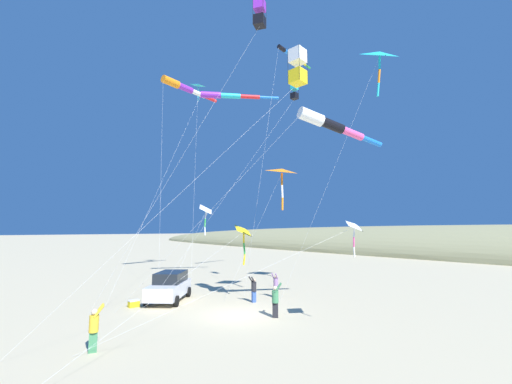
% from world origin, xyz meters
% --- Properties ---
extents(ground_plane, '(600.00, 600.00, 0.00)m').
position_xyz_m(ground_plane, '(0.00, 0.00, 0.00)').
color(ground_plane, '#C6B58C').
extents(dune_ridge_grassy, '(28.00, 240.00, 10.87)m').
position_xyz_m(dune_ridge_grassy, '(-55.00, 0.00, 0.00)').
color(dune_ridge_grassy, '#938E60').
rests_on(dune_ridge_grassy, ground_plane).
extents(parked_car, '(4.30, 4.39, 1.85)m').
position_xyz_m(parked_car, '(1.24, -5.79, 0.95)').
color(parked_car, silver).
rests_on(parked_car, ground_plane).
extents(cooler_box, '(0.62, 0.42, 0.42)m').
position_xyz_m(cooler_box, '(3.64, -5.61, 0.21)').
color(cooler_box, yellow).
rests_on(cooler_box, ground_plane).
extents(person_adult_flyer, '(0.60, 0.50, 1.78)m').
position_xyz_m(person_adult_flyer, '(7.49, 0.66, 0.97)').
color(person_adult_flyer, '#3D7F51').
rests_on(person_adult_flyer, ground_plane).
extents(person_child_green_jacket, '(0.57, 0.48, 1.68)m').
position_xyz_m(person_child_green_jacket, '(-4.81, -1.97, 0.92)').
color(person_child_green_jacket, '#335199').
rests_on(person_child_green_jacket, ground_plane).
extents(person_child_grey_jacket, '(0.64, 0.65, 1.82)m').
position_xyz_m(person_child_grey_jacket, '(-1.25, 1.69, 0.99)').
color(person_child_grey_jacket, '#232328').
rests_on(person_child_grey_jacket, ground_plane).
extents(person_bystander_far, '(0.50, 0.40, 1.66)m').
position_xyz_m(person_bystander_far, '(-2.70, -1.83, 0.91)').
color(person_bystander_far, '#335199').
rests_on(person_bystander_far, ground_plane).
extents(kite_windsock_long_streamer_right, '(10.86, 2.76, 21.56)m').
position_xyz_m(kite_windsock_long_streamer_right, '(-10.55, -5.60, 21.35)').
color(kite_windsock_long_streamer_right, black).
rests_on(kite_windsock_long_streamer_right, ground_plane).
extents(kite_delta_small_distant, '(11.13, 5.82, 5.12)m').
position_xyz_m(kite_delta_small_distant, '(-2.33, 5.95, 4.81)').
color(kite_delta_small_distant, white).
rests_on(kite_delta_small_distant, ground_plane).
extents(kite_delta_teal_far_right, '(6.00, 6.48, 17.45)m').
position_xyz_m(kite_delta_teal_far_right, '(-9.44, 3.92, 16.86)').
color(kite_delta_teal_far_right, '#1EB7C6').
rests_on(kite_delta_teal_far_right, ground_plane).
extents(kite_delta_yellow_midlevel, '(6.16, 4.20, 6.86)m').
position_xyz_m(kite_delta_yellow_midlevel, '(-3.94, -9.65, 6.36)').
color(kite_delta_yellow_midlevel, white).
rests_on(kite_delta_yellow_midlevel, ground_plane).
extents(kite_box_blue_topmost, '(6.43, 7.89, 17.31)m').
position_xyz_m(kite_box_blue_topmost, '(0.21, 2.06, 16.52)').
color(kite_box_blue_topmost, purple).
rests_on(kite_box_blue_topmost, ground_plane).
extents(kite_windsock_black_fish_shape, '(11.41, 10.37, 11.11)m').
position_xyz_m(kite_windsock_black_fish_shape, '(-3.05, 4.22, 10.37)').
color(kite_windsock_black_fish_shape, white).
rests_on(kite_windsock_black_fish_shape, ground_plane).
extents(kite_delta_rainbow_low_near, '(5.31, 8.04, 20.32)m').
position_xyz_m(kite_delta_rainbow_low_near, '(-5.78, -14.77, 20.01)').
color(kite_delta_rainbow_low_near, '#1EB7C6').
rests_on(kite_delta_rainbow_low_near, ground_plane).
extents(kite_box_checkered_midright, '(9.75, 3.81, 15.66)m').
position_xyz_m(kite_box_checkered_midright, '(-6.29, -1.36, 15.01)').
color(kite_box_checkered_midright, '#1EB7C6').
rests_on(kite_box_checkered_midright, ground_plane).
extents(kite_windsock_magenta_far_left, '(13.34, 3.76, 16.44)m').
position_xyz_m(kite_windsock_magenta_far_left, '(-4.55, -7.39, 16.18)').
color(kite_windsock_magenta_far_left, purple).
rests_on(kite_windsock_magenta_far_left, ground_plane).
extents(kite_delta_orange_high_right, '(14.19, 7.54, 5.03)m').
position_xyz_m(kite_delta_orange_high_right, '(-2.85, -3.02, 4.54)').
color(kite_delta_orange_high_right, yellow).
rests_on(kite_delta_orange_high_right, ground_plane).
extents(kite_delta_purple_drifting, '(4.39, 3.03, 9.04)m').
position_xyz_m(kite_delta_purple_drifting, '(-4.77, -1.21, 8.67)').
color(kite_delta_purple_drifting, orange).
rests_on(kite_delta_purple_drifting, ground_plane).
extents(kite_windsock_long_streamer_left, '(9.59, 8.07, 19.22)m').
position_xyz_m(kite_windsock_long_streamer_left, '(-3.58, -13.80, 18.85)').
color(kite_windsock_long_streamer_left, orange).
rests_on(kite_windsock_long_streamer_left, ground_plane).
extents(kite_box_striped_overhead, '(12.08, 4.28, 14.41)m').
position_xyz_m(kite_box_striped_overhead, '(-1.36, 3.42, 13.43)').
color(kite_box_striped_overhead, white).
rests_on(kite_box_striped_overhead, ground_plane).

